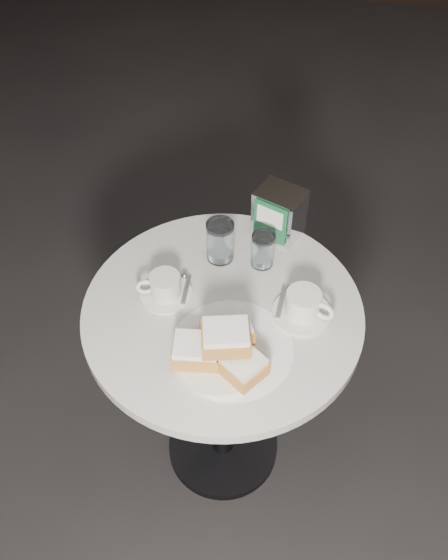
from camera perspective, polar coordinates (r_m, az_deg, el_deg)
ground at (r=2.18m, az=-0.09°, el=-15.13°), size 7.00×7.00×0.00m
cafe_table at (r=1.70m, az=-0.12°, el=-6.85°), size 0.70×0.70×0.74m
sugar_spill at (r=1.47m, az=0.69°, el=-6.25°), size 0.32×0.32×0.00m
beignet_plate at (r=1.41m, az=-0.20°, el=-6.30°), size 0.25×0.25×0.14m
coffee_cup_left at (r=1.56m, az=-5.43°, el=-0.68°), size 0.17×0.17×0.07m
coffee_cup_right at (r=1.52m, az=7.26°, el=-2.37°), size 0.18×0.18×0.08m
water_glass_left at (r=1.62m, az=-0.36°, el=3.55°), size 0.09×0.09×0.12m
water_glass_right at (r=1.62m, az=3.56°, el=2.75°), size 0.08×0.08×0.10m
napkin_dispenser at (r=1.69m, az=5.06°, el=6.12°), size 0.15×0.14×0.14m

